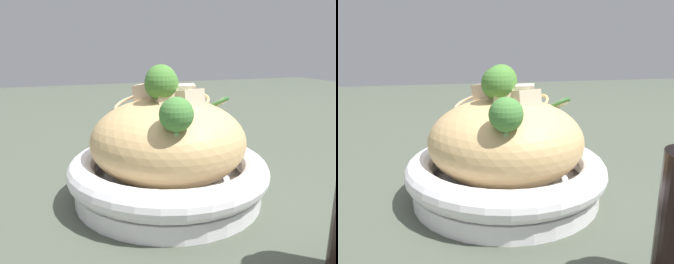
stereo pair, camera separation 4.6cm
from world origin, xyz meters
TOP-DOWN VIEW (x-y plane):
  - ground_plane at (0.00, 0.00)m, footprint 3.00×3.00m
  - serving_bowl at (0.00, 0.00)m, footprint 0.28×0.28m
  - noodle_heap at (0.00, -0.00)m, footprint 0.21×0.21m
  - broccoli_florets at (0.01, 0.01)m, footprint 0.07×0.17m
  - carrot_coins at (-0.01, -0.03)m, footprint 0.06×0.06m
  - zucchini_slices at (-0.02, -0.02)m, footprint 0.15×0.09m
  - chicken_chunks at (-0.00, -0.00)m, footprint 0.09×0.10m

SIDE VIEW (x-z plane):
  - ground_plane at x=0.00m, z-range 0.00..0.00m
  - serving_bowl at x=0.00m, z-range 0.00..0.06m
  - noodle_heap at x=0.00m, z-range 0.02..0.14m
  - zucchini_slices at x=-0.02m, z-range 0.11..0.16m
  - carrot_coins at x=-0.01m, z-range 0.13..0.15m
  - chicken_chunks at x=0.00m, z-range 0.13..0.16m
  - broccoli_florets at x=0.01m, z-range 0.11..0.19m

